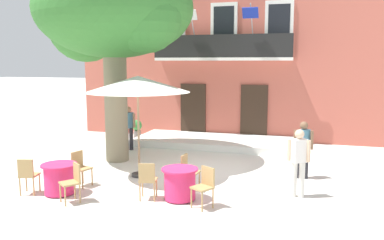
# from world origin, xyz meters

# --- Properties ---
(ground_plane) EXTENTS (120.00, 120.00, 0.00)m
(ground_plane) POSITION_xyz_m (0.00, 0.00, 0.00)
(ground_plane) COLOR silver
(building_facade) EXTENTS (13.00, 5.09, 7.50)m
(building_facade) POSITION_xyz_m (-0.80, 6.99, 3.75)
(building_facade) COLOR #BC5B4C
(building_facade) RESTS_ON ground
(entrance_step_platform) EXTENTS (6.27, 2.59, 0.25)m
(entrance_step_platform) POSITION_xyz_m (-0.80, 3.71, 0.12)
(entrance_step_platform) COLOR silver
(entrance_step_platform) RESTS_ON ground
(plane_tree) EXTENTS (5.21, 4.57, 6.39)m
(plane_tree) POSITION_xyz_m (-3.43, 0.38, 4.72)
(plane_tree) COLOR #7F755B
(plane_tree) RESTS_ON ground
(cafe_table_near_tree) EXTENTS (0.86, 0.86, 0.76)m
(cafe_table_near_tree) POSITION_xyz_m (-0.19, -2.69, 0.39)
(cafe_table_near_tree) COLOR #E52D66
(cafe_table_near_tree) RESTS_ON ground
(cafe_chair_near_tree_0) EXTENTS (0.42, 0.42, 0.91)m
(cafe_chair_near_tree_0) POSITION_xyz_m (-0.22, -1.94, 0.53)
(cafe_chair_near_tree_0) COLOR tan
(cafe_chair_near_tree_0) RESTS_ON ground
(cafe_chair_near_tree_1) EXTENTS (0.48, 0.48, 0.91)m
(cafe_chair_near_tree_1) POSITION_xyz_m (-0.91, -2.94, 0.53)
(cafe_chair_near_tree_1) COLOR tan
(cafe_chair_near_tree_1) RESTS_ON ground
(cafe_chair_near_tree_2) EXTENTS (0.55, 0.55, 0.91)m
(cafe_chair_near_tree_2) POSITION_xyz_m (0.49, -3.01, 0.53)
(cafe_chair_near_tree_2) COLOR tan
(cafe_chair_near_tree_2) RESTS_ON ground
(cafe_table_middle) EXTENTS (0.86, 0.86, 0.76)m
(cafe_table_middle) POSITION_xyz_m (-3.15, -3.14, 0.39)
(cafe_table_middle) COLOR #E52D66
(cafe_table_middle) RESTS_ON ground
(cafe_chair_middle_0) EXTENTS (0.49, 0.49, 0.91)m
(cafe_chair_middle_0) POSITION_xyz_m (-3.04, -2.40, 0.53)
(cafe_chair_middle_0) COLOR tan
(cafe_chair_middle_0) RESTS_ON ground
(cafe_chair_middle_1) EXTENTS (0.48, 0.48, 0.91)m
(cafe_chair_middle_1) POSITION_xyz_m (-3.86, -3.40, 0.53)
(cafe_chair_middle_1) COLOR tan
(cafe_chair_middle_1) RESTS_ON ground
(cafe_chair_middle_2) EXTENTS (0.56, 0.56, 0.91)m
(cafe_chair_middle_2) POSITION_xyz_m (-2.51, -3.55, 0.53)
(cafe_chair_middle_2) COLOR tan
(cafe_chair_middle_2) RESTS_ON ground
(cafe_umbrella) EXTENTS (2.90, 2.90, 2.85)m
(cafe_umbrella) POSITION_xyz_m (-1.91, -1.16, 2.61)
(cafe_umbrella) COLOR #997A56
(cafe_umbrella) RESTS_ON ground
(ground_planter_left) EXTENTS (0.39, 0.39, 0.80)m
(ground_planter_left) POSITION_xyz_m (-4.28, 3.98, 0.45)
(ground_planter_left) COLOR slate
(ground_planter_left) RESTS_ON ground
(pedestrian_near_entrance) EXTENTS (0.53, 0.38, 1.65)m
(pedestrian_near_entrance) POSITION_xyz_m (2.47, -1.71, 0.93)
(pedestrian_near_entrance) COLOR silver
(pedestrian_near_entrance) RESTS_ON ground
(pedestrian_mid_plaza) EXTENTS (0.53, 0.40, 1.61)m
(pedestrian_mid_plaza) POSITION_xyz_m (2.54, -0.06, 0.91)
(pedestrian_mid_plaza) COLOR #232328
(pedestrian_mid_plaza) RESTS_ON ground
(pedestrian_by_tree) EXTENTS (0.53, 0.38, 1.61)m
(pedestrian_by_tree) POSITION_xyz_m (-3.68, 1.91, 0.91)
(pedestrian_by_tree) COLOR #232328
(pedestrian_by_tree) RESTS_ON ground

